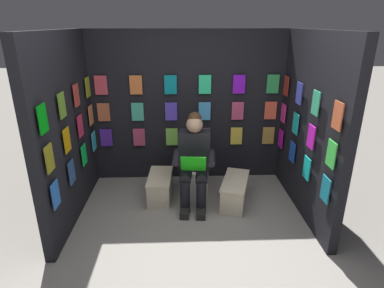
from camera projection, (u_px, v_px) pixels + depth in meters
name	position (u px, v px, depth m)	size (l,w,h in m)	color
ground_plane	(193.00, 259.00, 3.22)	(30.00, 30.00, 0.00)	gray
display_wall_back	(188.00, 108.00, 4.62)	(2.83, 0.14, 2.16)	black
display_wall_left	(310.00, 127.00, 3.76)	(0.14, 1.86, 2.16)	black
display_wall_right	(66.00, 130.00, 3.66)	(0.14, 1.86, 2.16)	black
toilet	(195.00, 172.00, 4.36)	(0.42, 0.57, 0.77)	white
person_reading	(194.00, 160.00, 4.05)	(0.55, 0.71, 1.19)	black
comic_longbox_near	(160.00, 186.00, 4.30)	(0.33, 0.63, 0.33)	beige
comic_longbox_far	(235.00, 191.00, 4.17)	(0.49, 0.74, 0.34)	beige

